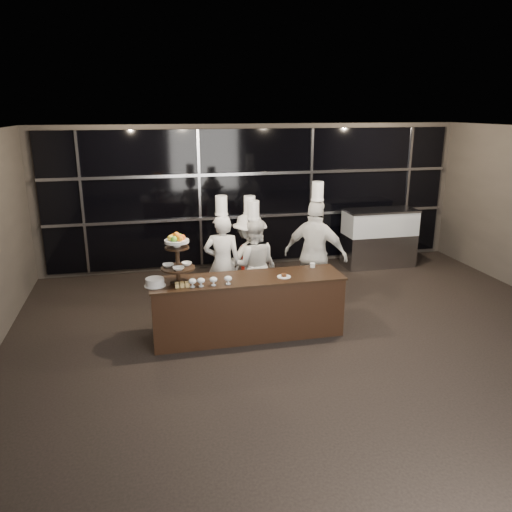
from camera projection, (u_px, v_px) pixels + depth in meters
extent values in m
plane|color=black|center=(344.00, 379.00, 6.34)|extent=(10.00, 10.00, 0.00)
plane|color=black|center=(358.00, 137.00, 5.48)|extent=(10.00, 10.00, 0.00)
plane|color=#473F38|center=(256.00, 197.00, 10.58)|extent=(9.00, 0.00, 9.00)
cube|color=black|center=(256.00, 197.00, 10.52)|extent=(8.60, 0.04, 2.80)
cube|color=#A5A5AA|center=(257.00, 216.00, 10.59)|extent=(8.60, 0.06, 0.06)
cube|color=#A5A5AA|center=(257.00, 174.00, 10.33)|extent=(8.60, 0.06, 0.06)
cube|color=#A5A5AA|center=(82.00, 204.00, 9.73)|extent=(0.05, 0.05, 2.80)
cube|color=#A5A5AA|center=(200.00, 200.00, 10.23)|extent=(0.05, 0.05, 2.80)
cube|color=#A5A5AA|center=(311.00, 195.00, 10.75)|extent=(0.05, 0.05, 2.80)
cube|color=#A5A5AA|center=(407.00, 191.00, 11.25)|extent=(0.05, 0.05, 2.80)
cube|color=black|center=(248.00, 307.00, 7.43)|extent=(2.80, 0.70, 0.90)
cube|color=black|center=(247.00, 279.00, 7.30)|extent=(2.84, 0.74, 0.03)
cylinder|color=black|center=(179.00, 282.00, 7.08)|extent=(0.24, 0.24, 0.03)
cylinder|color=black|center=(178.00, 259.00, 6.98)|extent=(0.06, 0.06, 0.70)
cylinder|color=black|center=(178.00, 268.00, 7.02)|extent=(0.48, 0.48, 0.02)
cylinder|color=black|center=(177.00, 248.00, 6.93)|extent=(0.34, 0.34, 0.02)
cylinder|color=white|center=(177.00, 245.00, 6.92)|extent=(0.10, 0.10, 0.06)
cylinder|color=white|center=(177.00, 241.00, 6.91)|extent=(0.34, 0.34, 0.04)
sphere|color=#E25913|center=(182.00, 238.00, 6.91)|extent=(0.09, 0.09, 0.09)
sphere|color=#7CA92B|center=(179.00, 237.00, 6.97)|extent=(0.09, 0.09, 0.09)
sphere|color=orange|center=(173.00, 237.00, 6.95)|extent=(0.09, 0.09, 0.09)
sphere|color=yellow|center=(171.00, 238.00, 6.87)|extent=(0.09, 0.09, 0.09)
sphere|color=#69B62F|center=(174.00, 239.00, 6.82)|extent=(0.09, 0.09, 0.09)
sphere|color=orange|center=(180.00, 239.00, 6.84)|extent=(0.09, 0.09, 0.09)
sphere|color=orange|center=(176.00, 235.00, 6.88)|extent=(0.09, 0.09, 0.09)
imported|color=white|center=(168.00, 265.00, 7.04)|extent=(0.16, 0.16, 0.04)
imported|color=white|center=(187.00, 264.00, 7.09)|extent=(0.15, 0.15, 0.05)
imported|color=white|center=(179.00, 268.00, 6.90)|extent=(0.16, 0.16, 0.04)
cylinder|color=silver|center=(193.00, 287.00, 6.91)|extent=(0.07, 0.07, 0.01)
cylinder|color=silver|center=(193.00, 285.00, 6.90)|extent=(0.02, 0.02, 0.05)
ellipsoid|color=silver|center=(192.00, 281.00, 6.89)|extent=(0.11, 0.11, 0.08)
ellipsoid|color=#28B963|center=(192.00, 281.00, 6.89)|extent=(0.08, 0.08, 0.05)
cylinder|color=silver|center=(201.00, 286.00, 6.94)|extent=(0.07, 0.07, 0.01)
cylinder|color=silver|center=(201.00, 284.00, 6.93)|extent=(0.02, 0.02, 0.05)
ellipsoid|color=silver|center=(201.00, 281.00, 6.91)|extent=(0.11, 0.11, 0.08)
ellipsoid|color=red|center=(201.00, 280.00, 6.91)|extent=(0.08, 0.08, 0.05)
cylinder|color=silver|center=(214.00, 285.00, 6.97)|extent=(0.07, 0.07, 0.01)
cylinder|color=silver|center=(214.00, 283.00, 6.97)|extent=(0.02, 0.02, 0.05)
ellipsoid|color=silver|center=(213.00, 280.00, 6.95)|extent=(0.11, 0.11, 0.08)
ellipsoid|color=#FDE1AF|center=(213.00, 279.00, 6.95)|extent=(0.08, 0.08, 0.05)
cylinder|color=silver|center=(228.00, 284.00, 7.02)|extent=(0.07, 0.07, 0.01)
cylinder|color=silver|center=(228.00, 282.00, 7.01)|extent=(0.02, 0.02, 0.05)
ellipsoid|color=silver|center=(228.00, 279.00, 7.00)|extent=(0.11, 0.11, 0.08)
ellipsoid|color=#543719|center=(228.00, 278.00, 7.00)|extent=(0.08, 0.08, 0.05)
cylinder|color=white|center=(155.00, 285.00, 6.96)|extent=(0.30, 0.30, 0.01)
cylinder|color=white|center=(155.00, 282.00, 6.94)|extent=(0.26, 0.26, 0.10)
cube|color=tan|center=(177.00, 286.00, 6.88)|extent=(0.06, 0.06, 0.05)
cube|color=tan|center=(182.00, 285.00, 6.89)|extent=(0.06, 0.06, 0.05)
cube|color=tan|center=(187.00, 285.00, 6.91)|extent=(0.06, 0.06, 0.05)
cube|color=tan|center=(177.00, 284.00, 6.94)|extent=(0.06, 0.06, 0.05)
cube|color=tan|center=(182.00, 284.00, 6.96)|extent=(0.06, 0.06, 0.05)
cube|color=tan|center=(187.00, 283.00, 6.97)|extent=(0.06, 0.06, 0.05)
cylinder|color=white|center=(284.00, 277.00, 7.32)|extent=(0.20, 0.20, 0.01)
cylinder|color=#4C2814|center=(284.00, 275.00, 7.31)|extent=(0.08, 0.08, 0.04)
cylinder|color=white|center=(313.00, 265.00, 7.76)|extent=(0.08, 0.08, 0.07)
cube|color=#A5A5AA|center=(378.00, 250.00, 10.81)|extent=(1.51, 0.65, 0.70)
cube|color=silver|center=(380.00, 223.00, 10.64)|extent=(1.51, 0.65, 0.50)
cube|color=#FFC67F|center=(380.00, 223.00, 10.64)|extent=(1.40, 0.54, 0.40)
cube|color=#A5A5AA|center=(381.00, 210.00, 10.56)|extent=(1.53, 0.67, 0.04)
imported|color=silver|center=(222.00, 264.00, 8.20)|extent=(0.68, 0.52, 1.67)
cylinder|color=white|center=(221.00, 205.00, 7.92)|extent=(0.19, 0.19, 0.30)
cylinder|color=white|center=(221.00, 214.00, 7.96)|extent=(0.21, 0.21, 0.03)
imported|color=silver|center=(253.00, 265.00, 8.35)|extent=(0.86, 0.72, 1.57)
cylinder|color=white|center=(253.00, 210.00, 8.08)|extent=(0.19, 0.19, 0.30)
cylinder|color=white|center=(253.00, 219.00, 8.12)|extent=(0.21, 0.21, 0.03)
imported|color=white|center=(250.00, 260.00, 8.52)|extent=(1.17, 0.87, 1.62)
cylinder|color=white|center=(250.00, 205.00, 8.25)|extent=(0.19, 0.19, 0.30)
cylinder|color=white|center=(250.00, 213.00, 8.29)|extent=(0.21, 0.21, 0.03)
cube|color=#A5150C|center=(251.00, 262.00, 8.41)|extent=(0.34, 0.03, 0.60)
imported|color=white|center=(315.00, 255.00, 8.36)|extent=(1.14, 1.03, 1.87)
cylinder|color=white|center=(318.00, 191.00, 8.05)|extent=(0.19, 0.19, 0.30)
cylinder|color=white|center=(317.00, 200.00, 8.09)|extent=(0.21, 0.21, 0.03)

